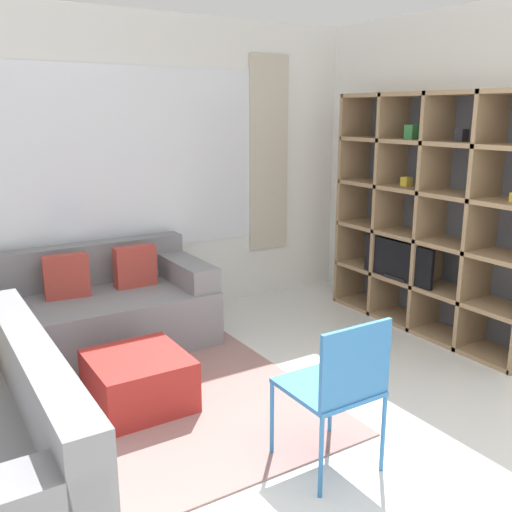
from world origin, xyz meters
TOP-DOWN VIEW (x-y plane):
  - wall_back at (0.00, 3.19)m, footprint 5.65×0.11m
  - wall_right at (2.26, 1.58)m, footprint 0.07×4.36m
  - area_rug at (-0.95, 1.61)m, footprint 2.83×2.22m
  - shelving_unit at (2.05, 1.59)m, footprint 0.40×2.02m
  - couch_main at (-0.59, 2.68)m, footprint 1.85×0.93m
  - ottoman at (-0.61, 1.60)m, footprint 0.60×0.62m
  - folding_chair at (0.03, 0.39)m, footprint 0.44×0.46m

SIDE VIEW (x-z plane):
  - area_rug at x=-0.95m, z-range 0.00..0.01m
  - ottoman at x=-0.61m, z-range 0.00..0.35m
  - couch_main at x=-0.59m, z-range -0.09..0.71m
  - folding_chair at x=0.03m, z-range 0.09..0.95m
  - shelving_unit at x=2.05m, z-range -0.01..2.02m
  - wall_right at x=2.26m, z-range 0.00..2.70m
  - wall_back at x=0.00m, z-range 0.01..2.71m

